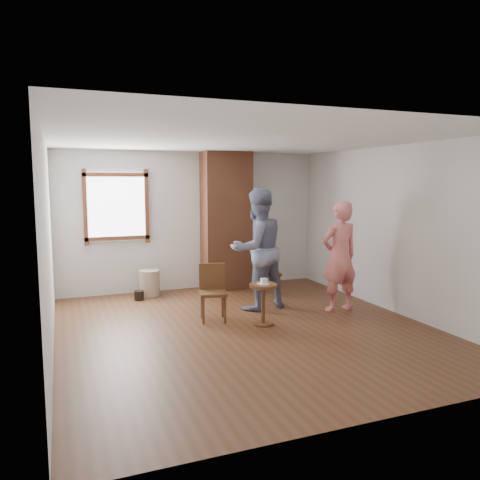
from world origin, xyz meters
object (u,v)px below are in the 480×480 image
object	(u,v)px
dining_chair_right	(269,270)
side_table	(263,297)
man	(257,249)
person_pink	(340,256)
stoneware_crock	(149,283)
dining_chair_left	(213,289)

from	to	relation	value
dining_chair_right	side_table	world-z (taller)	dining_chair_right
man	person_pink	world-z (taller)	man
stoneware_crock	man	xyz separation A→B (m)	(1.47, -1.47, 0.74)
dining_chair_left	dining_chair_right	bearing A→B (deg)	50.51
stoneware_crock	person_pink	distance (m)	3.40
stoneware_crock	man	world-z (taller)	man
stoneware_crock	side_table	distance (m)	2.61
stoneware_crock	dining_chair_left	size ratio (longest dim) A/B	0.56
man	person_pink	size ratio (longest dim) A/B	1.11
stoneware_crock	person_pink	world-z (taller)	person_pink
dining_chair_left	man	world-z (taller)	man
side_table	person_pink	xyz separation A→B (m)	(1.44, 0.27, 0.47)
dining_chair_left	person_pink	world-z (taller)	person_pink
man	dining_chair_right	bearing A→B (deg)	-137.23
side_table	dining_chair_right	bearing A→B (deg)	62.87
stoneware_crock	dining_chair_right	world-z (taller)	dining_chair_right
dining_chair_left	man	bearing A→B (deg)	32.96
stoneware_crock	side_table	world-z (taller)	side_table
dining_chair_left	person_pink	bearing A→B (deg)	5.47
dining_chair_left	person_pink	distance (m)	2.08
stoneware_crock	dining_chair_left	xyz separation A→B (m)	(0.62, -1.79, 0.23)
stoneware_crock	dining_chair_left	bearing A→B (deg)	-71.00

